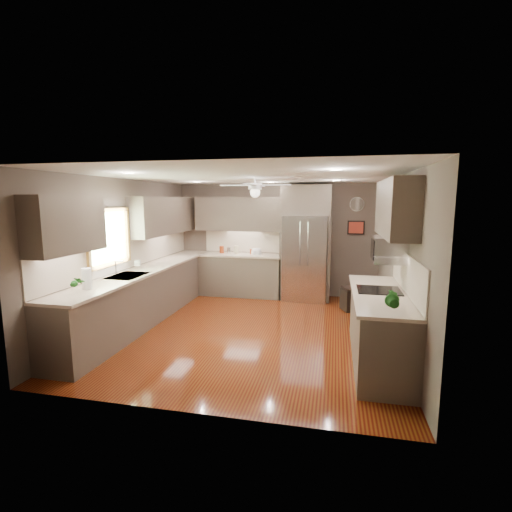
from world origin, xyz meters
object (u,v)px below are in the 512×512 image
at_px(canister_a, 222,250).
at_px(bowl, 256,253).
at_px(microwave, 389,249).
at_px(potted_plant_left, 75,282).
at_px(canister_b, 229,250).
at_px(refrigerator, 305,245).
at_px(paper_towel, 87,279).
at_px(soap_bottle, 138,263).
at_px(potted_plant_right, 393,300).
at_px(stool, 352,299).
at_px(canister_d, 252,252).
at_px(canister_c, 236,250).

distance_m(canister_a, bowl, 0.83).
bearing_deg(microwave, potted_plant_left, -164.48).
relative_size(canister_b, refrigerator, 0.06).
height_order(canister_a, paper_towel, paper_towel).
bearing_deg(soap_bottle, bowl, 50.59).
height_order(potted_plant_right, stool, potted_plant_right).
xyz_separation_m(canister_d, refrigerator, (1.19, -0.05, 0.19)).
distance_m(canister_c, microwave, 4.05).
bearing_deg(potted_plant_left, bowl, 67.58).
bearing_deg(canister_c, canister_a, 178.45).
relative_size(canister_b, potted_plant_left, 0.48).
bearing_deg(stool, canister_a, 164.44).
xyz_separation_m(refrigerator, microwave, (1.33, -2.71, 0.29)).
bearing_deg(stool, refrigerator, 144.36).
relative_size(canister_c, potted_plant_left, 0.61).
bearing_deg(stool, canister_b, 164.00).
xyz_separation_m(potted_plant_left, microwave, (3.99, 1.11, 0.40)).
bearing_deg(refrigerator, canister_d, 177.61).
relative_size(canister_d, bowl, 0.49).
relative_size(potted_plant_left, potted_plant_right, 0.85).
xyz_separation_m(canister_a, refrigerator, (1.91, -0.10, 0.17)).
height_order(canister_c, bowl, canister_c).
xyz_separation_m(potted_plant_right, microwave, (0.10, 1.23, 0.37)).
bearing_deg(canister_d, potted_plant_left, -110.85).
bearing_deg(canister_a, canister_d, -4.11).
height_order(canister_a, canister_c, canister_c).
relative_size(canister_a, canister_b, 1.20).
xyz_separation_m(potted_plant_right, stool, (-0.25, 3.24, -0.87)).
relative_size(canister_c, soap_bottle, 0.87).
relative_size(microwave, stool, 1.16).
height_order(refrigerator, stool, refrigerator).
height_order(canister_a, soap_bottle, soap_bottle).
relative_size(canister_a, refrigerator, 0.07).
relative_size(canister_c, stool, 0.36).
bearing_deg(potted_plant_left, paper_towel, 87.78).
bearing_deg(potted_plant_right, potted_plant_left, 178.20).
bearing_deg(canister_a, microwave, -40.98).
relative_size(canister_c, canister_d, 1.48).
bearing_deg(soap_bottle, potted_plant_left, -86.39).
height_order(canister_c, potted_plant_left, potted_plant_left).
relative_size(canister_a, potted_plant_left, 0.58).
distance_m(canister_d, refrigerator, 1.21).
distance_m(refrigerator, stool, 1.54).
bearing_deg(canister_d, canister_c, 173.47).
relative_size(soap_bottle, stool, 0.41).
distance_m(canister_d, soap_bottle, 2.63).
xyz_separation_m(canister_d, potted_plant_right, (2.42, -3.99, 0.11)).
bearing_deg(refrigerator, microwave, -63.91).
relative_size(soap_bottle, bowl, 0.83).
distance_m(canister_b, potted_plant_left, 4.00).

